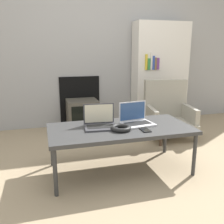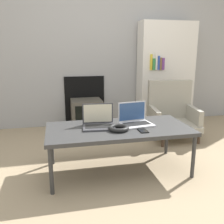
# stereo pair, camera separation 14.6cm
# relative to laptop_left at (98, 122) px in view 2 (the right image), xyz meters

# --- Properties ---
(ground_plane) EXTENTS (14.00, 14.00, 0.00)m
(ground_plane) POSITION_rel_laptop_left_xyz_m (0.19, -0.29, -0.50)
(ground_plane) COLOR #998466
(wall_back) EXTENTS (7.00, 0.08, 2.60)m
(wall_back) POSITION_rel_laptop_left_xyz_m (0.19, 1.66, 0.79)
(wall_back) COLOR #999999
(wall_back) RESTS_ON ground_plane
(table) EXTENTS (1.38, 0.67, 0.46)m
(table) POSITION_rel_laptop_left_xyz_m (0.19, -0.07, -0.08)
(table) COLOR #333333
(table) RESTS_ON ground_plane
(laptop_left) EXTENTS (0.33, 0.27, 0.22)m
(laptop_left) POSITION_rel_laptop_left_xyz_m (0.00, 0.00, 0.00)
(laptop_left) COLOR #38383D
(laptop_left) RESTS_ON table
(laptop_right) EXTENTS (0.34, 0.28, 0.22)m
(laptop_right) POSITION_rel_laptop_left_xyz_m (0.38, -0.00, 0.00)
(laptop_right) COLOR silver
(laptop_right) RESTS_ON table
(headphones) EXTENTS (0.19, 0.19, 0.04)m
(headphones) POSITION_rel_laptop_left_xyz_m (0.17, -0.16, -0.02)
(headphones) COLOR black
(headphones) RESTS_ON table
(phone) EXTENTS (0.07, 0.13, 0.01)m
(phone) POSITION_rel_laptop_left_xyz_m (0.38, -0.23, -0.04)
(phone) COLOR black
(phone) RESTS_ON table
(tv) EXTENTS (0.46, 0.42, 0.45)m
(tv) POSITION_rel_laptop_left_xyz_m (0.05, 1.41, -0.28)
(tv) COLOR #4C473D
(tv) RESTS_ON ground_plane
(armchair) EXTENTS (0.68, 0.66, 0.78)m
(armchair) POSITION_rel_laptop_left_xyz_m (1.15, 0.77, -0.14)
(armchair) COLOR gray
(armchair) RESTS_ON ground_plane
(bookshelf) EXTENTS (0.89, 0.32, 1.62)m
(bookshelf) POSITION_rel_laptop_left_xyz_m (1.35, 1.46, 0.31)
(bookshelf) COLOR silver
(bookshelf) RESTS_ON ground_plane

